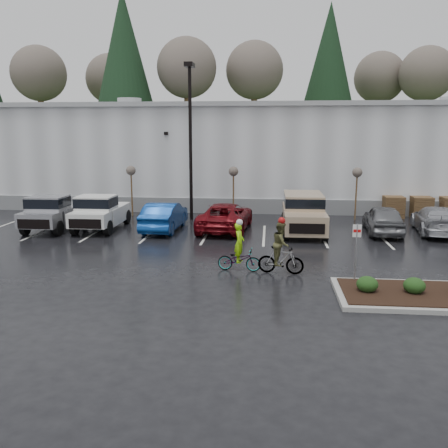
# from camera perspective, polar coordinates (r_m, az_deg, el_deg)

# --- Properties ---
(ground) EXTENTS (120.00, 120.00, 0.00)m
(ground) POSITION_cam_1_polar(r_m,az_deg,el_deg) (17.15, 2.79, -7.10)
(ground) COLOR black
(ground) RESTS_ON ground
(warehouse) EXTENTS (60.50, 15.50, 7.20)m
(warehouse) POSITION_cam_1_polar(r_m,az_deg,el_deg) (38.31, 4.46, 8.55)
(warehouse) COLOR #BCBEC1
(warehouse) RESTS_ON ground
(wooded_ridge) EXTENTS (80.00, 25.00, 6.00)m
(wooded_ridge) POSITION_cam_1_polar(r_m,az_deg,el_deg) (61.32, 4.88, 8.91)
(wooded_ridge) COLOR #25441C
(wooded_ridge) RESTS_ON ground
(lamppost) EXTENTS (0.50, 1.00, 9.22)m
(lamppost) POSITION_cam_1_polar(r_m,az_deg,el_deg) (28.67, -4.08, 11.77)
(lamppost) COLOR black
(lamppost) RESTS_ON ground
(sapling_west) EXTENTS (0.60, 0.60, 3.20)m
(sapling_west) POSITION_cam_1_polar(r_m,az_deg,el_deg) (30.66, -11.12, 6.01)
(sapling_west) COLOR #442C1B
(sapling_west) RESTS_ON ground
(sapling_mid) EXTENTS (0.60, 0.60, 3.20)m
(sapling_mid) POSITION_cam_1_polar(r_m,az_deg,el_deg) (29.48, 1.15, 6.02)
(sapling_mid) COLOR #442C1B
(sapling_mid) RESTS_ON ground
(sapling_east) EXTENTS (0.60, 0.60, 3.20)m
(sapling_east) POSITION_cam_1_polar(r_m,az_deg,el_deg) (29.86, 15.72, 5.67)
(sapling_east) COLOR #442C1B
(sapling_east) RESTS_ON ground
(pallet_stack_a) EXTENTS (1.20, 1.20, 1.35)m
(pallet_stack_a) POSITION_cam_1_polar(r_m,az_deg,el_deg) (31.60, 19.68, 1.96)
(pallet_stack_a) COLOR #442C1B
(pallet_stack_a) RESTS_ON ground
(pallet_stack_b) EXTENTS (1.20, 1.20, 1.35)m
(pallet_stack_b) POSITION_cam_1_polar(r_m,az_deg,el_deg) (32.06, 22.63, 1.88)
(pallet_stack_b) COLOR #442C1B
(pallet_stack_b) RESTS_ON ground
(shrub_a) EXTENTS (0.70, 0.70, 0.52)m
(shrub_a) POSITION_cam_1_polar(r_m,az_deg,el_deg) (16.38, 16.85, -6.95)
(shrub_a) COLOR #1B3512
(shrub_a) RESTS_ON curb_island
(shrub_b) EXTENTS (0.70, 0.70, 0.52)m
(shrub_b) POSITION_cam_1_polar(r_m,az_deg,el_deg) (16.75, 21.93, -6.89)
(shrub_b) COLOR #1B3512
(shrub_b) RESTS_ON curb_island
(fire_lane_sign) EXTENTS (0.30, 0.05, 2.20)m
(fire_lane_sign) POSITION_cam_1_polar(r_m,az_deg,el_deg) (17.22, 15.62, -2.57)
(fire_lane_sign) COLOR gray
(fire_lane_sign) RESTS_ON ground
(pickup_silver) EXTENTS (2.10, 5.20, 1.96)m
(pickup_silver) POSITION_cam_1_polar(r_m,az_deg,el_deg) (27.92, -19.56, 1.47)
(pickup_silver) COLOR #9D9EA4
(pickup_silver) RESTS_ON ground
(pickup_white) EXTENTS (2.10, 5.20, 1.96)m
(pickup_white) POSITION_cam_1_polar(r_m,az_deg,el_deg) (27.24, -14.41, 1.53)
(pickup_white) COLOR silver
(pickup_white) RESTS_ON ground
(car_blue) EXTENTS (1.80, 4.77, 1.55)m
(car_blue) POSITION_cam_1_polar(r_m,az_deg,el_deg) (26.12, -7.19, 0.94)
(car_blue) COLOR navy
(car_blue) RESTS_ON ground
(car_red) EXTENTS (2.93, 5.59, 1.50)m
(car_red) POSITION_cam_1_polar(r_m,az_deg,el_deg) (25.95, 0.17, 0.91)
(car_red) COLOR maroon
(car_red) RESTS_ON ground
(suv_tan) EXTENTS (2.20, 5.10, 2.06)m
(suv_tan) POSITION_cam_1_polar(r_m,az_deg,el_deg) (25.48, 9.55, 1.20)
(suv_tan) COLOR tan
(suv_tan) RESTS_ON ground
(car_grey) EXTENTS (2.13, 4.58, 1.52)m
(car_grey) POSITION_cam_1_polar(r_m,az_deg,el_deg) (26.49, 18.62, 0.55)
(car_grey) COLOR slate
(car_grey) RESTS_ON ground
(car_far_silver) EXTENTS (2.65, 5.19, 1.44)m
(car_far_silver) POSITION_cam_1_polar(r_m,az_deg,el_deg) (27.55, 24.15, 0.46)
(car_far_silver) COLOR #A5A7AD
(car_far_silver) RESTS_ON ground
(cyclist_hivis) EXTENTS (1.74, 0.76, 2.05)m
(cyclist_hivis) POSITION_cam_1_polar(r_m,az_deg,el_deg) (18.42, 1.85, -3.70)
(cyclist_hivis) COLOR #3F3F44
(cyclist_hivis) RESTS_ON ground
(cyclist_olive) EXTENTS (1.74, 0.86, 2.19)m
(cyclist_olive) POSITION_cam_1_polar(r_m,az_deg,el_deg) (18.13, 6.87, -3.50)
(cyclist_olive) COLOR #3F3F44
(cyclist_olive) RESTS_ON ground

